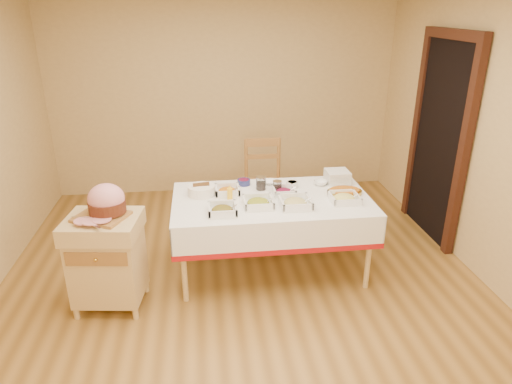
{
  "coord_description": "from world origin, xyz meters",
  "views": [
    {
      "loc": [
        -0.32,
        -3.53,
        2.42
      ],
      "look_at": [
        0.14,
        0.2,
        0.87
      ],
      "focal_mm": 32.0,
      "sensor_mm": 36.0,
      "label": 1
    }
  ],
  "objects_px": {
    "ham_on_board": "(106,203)",
    "plate_stack": "(337,177)",
    "preserve_jar_left": "(261,184)",
    "brass_platter": "(345,192)",
    "dining_chair": "(264,182)",
    "mustard_bottle": "(230,194)",
    "butcher_cart": "(107,257)",
    "bread_basket": "(201,190)",
    "dining_table": "(271,214)",
    "preserve_jar_right": "(277,187)"
  },
  "relations": [
    {
      "from": "butcher_cart",
      "to": "dining_chair",
      "type": "distance_m",
      "value": 2.09
    },
    {
      "from": "dining_chair",
      "to": "brass_platter",
      "type": "relative_size",
      "value": 2.98
    },
    {
      "from": "dining_table",
      "to": "dining_chair",
      "type": "relative_size",
      "value": 1.83
    },
    {
      "from": "preserve_jar_right",
      "to": "preserve_jar_left",
      "type": "bearing_deg",
      "value": 150.11
    },
    {
      "from": "butcher_cart",
      "to": "plate_stack",
      "type": "bearing_deg",
      "value": 18.29
    },
    {
      "from": "dining_table",
      "to": "preserve_jar_left",
      "type": "height_order",
      "value": "preserve_jar_left"
    },
    {
      "from": "brass_platter",
      "to": "preserve_jar_left",
      "type": "bearing_deg",
      "value": 165.27
    },
    {
      "from": "dining_chair",
      "to": "ham_on_board",
      "type": "distance_m",
      "value": 2.09
    },
    {
      "from": "ham_on_board",
      "to": "plate_stack",
      "type": "relative_size",
      "value": 1.86
    },
    {
      "from": "dining_chair",
      "to": "preserve_jar_right",
      "type": "distance_m",
      "value": 0.95
    },
    {
      "from": "dining_table",
      "to": "plate_stack",
      "type": "distance_m",
      "value": 0.81
    },
    {
      "from": "ham_on_board",
      "to": "brass_platter",
      "type": "xyz_separation_m",
      "value": [
        2.11,
        0.39,
        -0.17
      ]
    },
    {
      "from": "preserve_jar_left",
      "to": "plate_stack",
      "type": "relative_size",
      "value": 0.57
    },
    {
      "from": "preserve_jar_left",
      "to": "butcher_cart",
      "type": "bearing_deg",
      "value": -155.68
    },
    {
      "from": "brass_platter",
      "to": "butcher_cart",
      "type": "bearing_deg",
      "value": -168.94
    },
    {
      "from": "butcher_cart",
      "to": "mustard_bottle",
      "type": "xyz_separation_m",
      "value": [
        1.06,
        0.38,
        0.36
      ]
    },
    {
      "from": "mustard_bottle",
      "to": "plate_stack",
      "type": "xyz_separation_m",
      "value": [
        1.1,
        0.34,
        -0.01
      ]
    },
    {
      "from": "ham_on_board",
      "to": "bread_basket",
      "type": "relative_size",
      "value": 1.63
    },
    {
      "from": "ham_on_board",
      "to": "mustard_bottle",
      "type": "xyz_separation_m",
      "value": [
        1.02,
        0.34,
        -0.12
      ]
    },
    {
      "from": "dining_table",
      "to": "preserve_jar_right",
      "type": "height_order",
      "value": "preserve_jar_right"
    },
    {
      "from": "ham_on_board",
      "to": "mustard_bottle",
      "type": "relative_size",
      "value": 2.66
    },
    {
      "from": "dining_chair",
      "to": "plate_stack",
      "type": "distance_m",
      "value": 1.01
    },
    {
      "from": "dining_chair",
      "to": "preserve_jar_left",
      "type": "bearing_deg",
      "value": -100.21
    },
    {
      "from": "preserve_jar_right",
      "to": "plate_stack",
      "type": "relative_size",
      "value": 0.5
    },
    {
      "from": "butcher_cart",
      "to": "dining_table",
      "type": "bearing_deg",
      "value": 15.4
    },
    {
      "from": "dining_table",
      "to": "brass_platter",
      "type": "relative_size",
      "value": 5.45
    },
    {
      "from": "dining_table",
      "to": "preserve_jar_left",
      "type": "distance_m",
      "value": 0.32
    },
    {
      "from": "butcher_cart",
      "to": "preserve_jar_left",
      "type": "xyz_separation_m",
      "value": [
        1.38,
        0.62,
        0.35
      ]
    },
    {
      "from": "butcher_cart",
      "to": "mustard_bottle",
      "type": "relative_size",
      "value": 5.31
    },
    {
      "from": "preserve_jar_left",
      "to": "brass_platter",
      "type": "height_order",
      "value": "preserve_jar_left"
    },
    {
      "from": "butcher_cart",
      "to": "mustard_bottle",
      "type": "height_order",
      "value": "mustard_bottle"
    },
    {
      "from": "bread_basket",
      "to": "plate_stack",
      "type": "relative_size",
      "value": 1.14
    },
    {
      "from": "dining_chair",
      "to": "bread_basket",
      "type": "xyz_separation_m",
      "value": [
        -0.72,
        -0.88,
        0.29
      ]
    },
    {
      "from": "mustard_bottle",
      "to": "plate_stack",
      "type": "bearing_deg",
      "value": 17.05
    },
    {
      "from": "preserve_jar_right",
      "to": "brass_platter",
      "type": "relative_size",
      "value": 0.33
    },
    {
      "from": "dining_chair",
      "to": "mustard_bottle",
      "type": "height_order",
      "value": "dining_chair"
    },
    {
      "from": "preserve_jar_left",
      "to": "mustard_bottle",
      "type": "relative_size",
      "value": 0.82
    },
    {
      "from": "preserve_jar_right",
      "to": "plate_stack",
      "type": "distance_m",
      "value": 0.66
    },
    {
      "from": "preserve_jar_right",
      "to": "mustard_bottle",
      "type": "bearing_deg",
      "value": -160.66
    },
    {
      "from": "ham_on_board",
      "to": "brass_platter",
      "type": "relative_size",
      "value": 1.24
    },
    {
      "from": "bread_basket",
      "to": "dining_chair",
      "type": "bearing_deg",
      "value": 50.88
    },
    {
      "from": "ham_on_board",
      "to": "plate_stack",
      "type": "bearing_deg",
      "value": 17.82
    },
    {
      "from": "plate_stack",
      "to": "brass_platter",
      "type": "bearing_deg",
      "value": -92.5
    },
    {
      "from": "dining_chair",
      "to": "plate_stack",
      "type": "height_order",
      "value": "dining_chair"
    },
    {
      "from": "bread_basket",
      "to": "plate_stack",
      "type": "bearing_deg",
      "value": 6.79
    },
    {
      "from": "preserve_jar_left",
      "to": "plate_stack",
      "type": "xyz_separation_m",
      "value": [
        0.78,
        0.09,
        0.0
      ]
    },
    {
      "from": "ham_on_board",
      "to": "bread_basket",
      "type": "xyz_separation_m",
      "value": [
        0.76,
        0.52,
        -0.14
      ]
    },
    {
      "from": "butcher_cart",
      "to": "bread_basket",
      "type": "xyz_separation_m",
      "value": [
        0.81,
        0.55,
        0.34
      ]
    },
    {
      "from": "preserve_jar_right",
      "to": "plate_stack",
      "type": "xyz_separation_m",
      "value": [
        0.64,
        0.18,
        0.01
      ]
    },
    {
      "from": "preserve_jar_left",
      "to": "plate_stack",
      "type": "bearing_deg",
      "value": 6.68
    }
  ]
}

